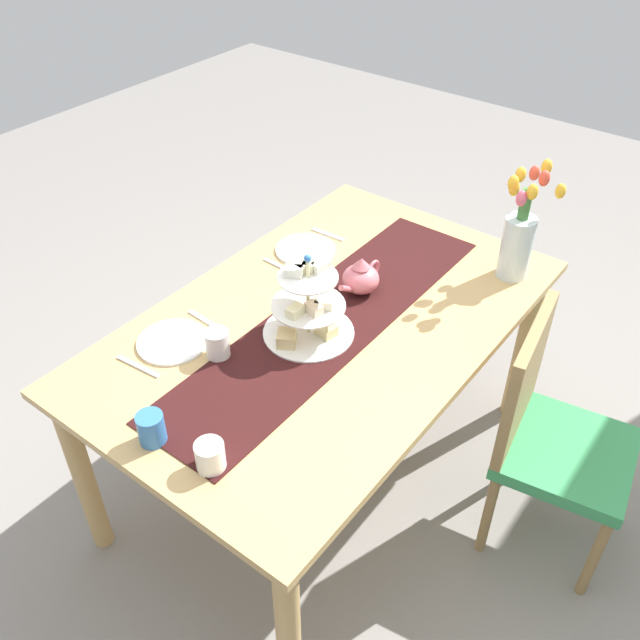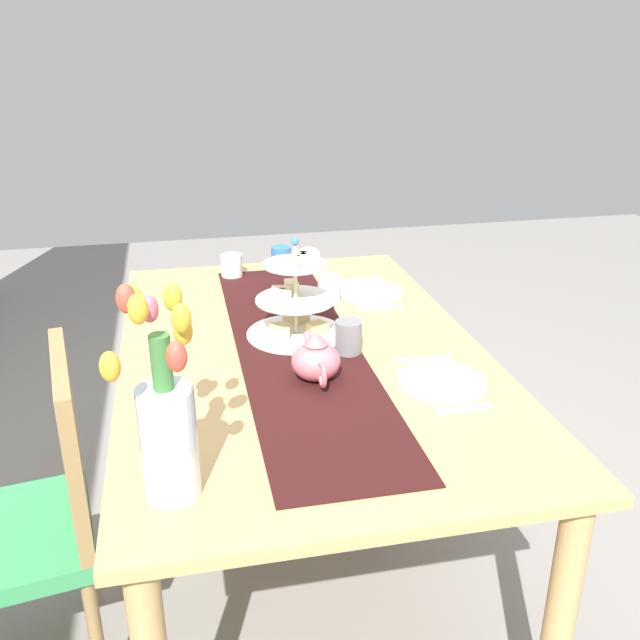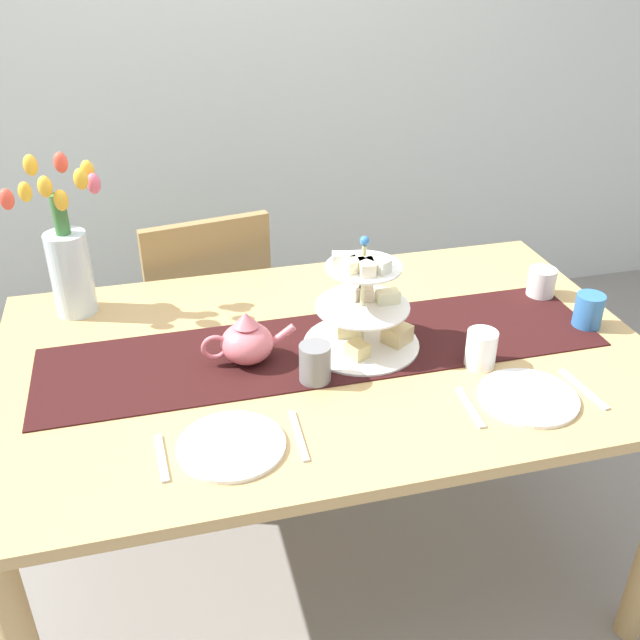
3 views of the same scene
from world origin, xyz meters
name	(u,v)px [view 3 (image 3 of 3)]	position (x,y,z in m)	size (l,w,h in m)	color
ground_plane	(325,562)	(0.00, 0.00, 0.00)	(8.00, 8.00, 0.00)	gray
room_wall_rear	(226,40)	(0.00, 1.62, 1.30)	(6.00, 0.08, 2.60)	silver
dining_table	(326,383)	(0.00, 0.00, 0.68)	(1.66, 1.03, 0.78)	tan
chair_left	(204,317)	(-0.25, 0.75, 0.50)	(0.48, 0.48, 0.91)	olive
table_runner	(325,347)	(0.00, 0.01, 0.78)	(1.45, 0.35, 0.00)	black
tiered_cake_stand	(364,311)	(0.10, 0.00, 0.88)	(0.30, 0.30, 0.30)	beige
teapot	(247,341)	(-0.20, 0.00, 0.84)	(0.24, 0.13, 0.14)	#D66B75
tulip_vase	(68,256)	(-0.62, 0.38, 0.95)	(0.25, 0.16, 0.45)	silver
cream_jug	(542,283)	(0.69, 0.14, 0.82)	(0.08, 0.08, 0.09)	white
dinner_plate_left	(231,446)	(-0.29, -0.32, 0.78)	(0.23, 0.23, 0.01)	white
fork_left	(162,458)	(-0.44, -0.32, 0.78)	(0.02, 0.15, 0.01)	silver
knife_left	(299,435)	(-0.15, -0.32, 0.78)	(0.01, 0.17, 0.01)	silver
dinner_plate_right	(528,397)	(0.40, -0.32, 0.78)	(0.23, 0.23, 0.01)	white
fork_right	(470,407)	(0.25, -0.32, 0.78)	(0.02, 0.15, 0.01)	silver
knife_right	(584,389)	(0.54, -0.32, 0.78)	(0.01, 0.17, 0.01)	silver
mug_grey	(315,363)	(-0.06, -0.12, 0.83)	(0.08, 0.08, 0.10)	slate
mug_white_text	(481,349)	(0.35, -0.16, 0.82)	(0.08, 0.08, 0.10)	white
mug_orange	(588,311)	(0.72, -0.05, 0.82)	(0.08, 0.08, 0.10)	#3370B7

